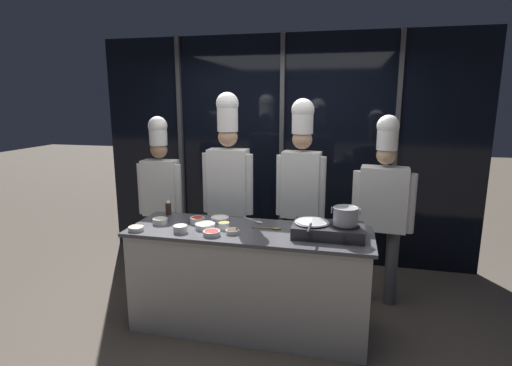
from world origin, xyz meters
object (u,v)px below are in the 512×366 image
prep_bowl_rice (220,219)px  prep_bowl_ginger (205,226)px  frying_pan (312,220)px  stock_pot (346,215)px  prep_bowl_chili_flakes (197,220)px  serving_spoon_solid (256,221)px  chef_sous (228,176)px  chef_line (301,179)px  prep_bowl_soy_glaze (233,231)px  squeeze_bottle_soy (168,207)px  prep_bowl_noodles (160,221)px  prep_bowl_carrots (224,225)px  chef_head (161,185)px  serving_spoon_slotted (272,228)px  chef_pastry (383,199)px  prep_bowl_bell_pepper (212,233)px  prep_bowl_chicken (180,228)px  prep_bowl_shrimp (136,228)px  portable_stove (328,230)px

prep_bowl_rice → prep_bowl_ginger: bearing=-103.1°
frying_pan → stock_pot: bearing=1.3°
prep_bowl_chili_flakes → serving_spoon_solid: (0.50, 0.15, -0.02)m
chef_sous → chef_line: bearing=-176.1°
stock_pot → prep_bowl_soy_glaze: 0.91m
squeeze_bottle_soy → serving_spoon_solid: (0.86, -0.03, -0.07)m
squeeze_bottle_soy → chef_sous: 0.67m
prep_bowl_soy_glaze → prep_bowl_ginger: prep_bowl_ginger is taller
prep_bowl_soy_glaze → prep_bowl_noodles: 0.70m
prep_bowl_carrots → chef_line: bearing=54.0°
serving_spoon_solid → chef_head: (-1.17, 0.51, 0.16)m
serving_spoon_slotted → chef_pastry: chef_pastry is taller
prep_bowl_carrots → serving_spoon_slotted: size_ratio=0.37×
frying_pan → prep_bowl_noodles: size_ratio=3.63×
prep_bowl_noodles → serving_spoon_slotted: size_ratio=0.52×
prep_bowl_chili_flakes → prep_bowl_rice: 0.21m
prep_bowl_noodles → chef_sous: bearing=59.0°
prep_bowl_soy_glaze → prep_bowl_carrots: bearing=136.7°
prep_bowl_bell_pepper → serving_spoon_slotted: bearing=30.9°
chef_line → prep_bowl_ginger: bearing=51.7°
prep_bowl_ginger → chef_line: (0.71, 0.79, 0.28)m
prep_bowl_chicken → prep_bowl_rice: prep_bowl_chicken is taller
prep_bowl_rice → prep_bowl_ginger: (-0.05, -0.23, 0.00)m
serving_spoon_slotted → chef_sous: size_ratio=0.12×
prep_bowl_chili_flakes → chef_head: 0.95m
prep_bowl_carrots → serving_spoon_slotted: (0.40, 0.09, -0.02)m
prep_bowl_chicken → prep_bowl_noodles: prep_bowl_chicken is taller
prep_bowl_carrots → prep_bowl_soy_glaze: bearing=-43.3°
squeeze_bottle_soy → chef_sous: size_ratio=0.08×
prep_bowl_bell_pepper → serving_spoon_solid: prep_bowl_bell_pepper is taller
prep_bowl_noodles → chef_pastry: size_ratio=0.07×
prep_bowl_rice → prep_bowl_shrimp: bearing=-145.1°
portable_stove → prep_bowl_soy_glaze: portable_stove is taller
prep_bowl_carrots → serving_spoon_slotted: bearing=12.2°
prep_bowl_noodles → chef_sous: chef_sous is taller
stock_pot → chef_line: bearing=120.3°
frying_pan → prep_bowl_bell_pepper: bearing=-167.0°
frying_pan → serving_spoon_solid: frying_pan is taller
chef_line → serving_spoon_slotted: bearing=80.8°
portable_stove → prep_bowl_carrots: portable_stove is taller
portable_stove → prep_bowl_noodles: (-1.46, -0.00, -0.02)m
chef_line → chef_pastry: bearing=-178.2°
chef_sous → prep_bowl_soy_glaze: bearing=108.0°
prep_bowl_chicken → squeeze_bottle_soy: bearing=125.5°
frying_pan → prep_bowl_soy_glaze: (-0.63, -0.10, -0.11)m
portable_stove → chef_line: (-0.31, 0.76, 0.25)m
squeeze_bottle_soy → prep_bowl_shrimp: squeeze_bottle_soy is taller
prep_bowl_bell_pepper → prep_bowl_carrots: (0.05, 0.18, 0.01)m
serving_spoon_slotted → chef_head: bearing=153.6°
prep_bowl_ginger → chef_head: size_ratio=0.10×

